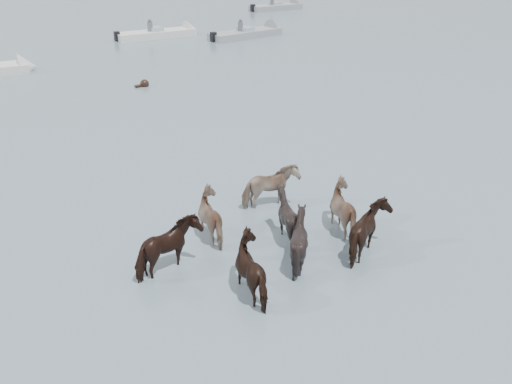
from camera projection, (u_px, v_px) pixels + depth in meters
ground at (266, 262)px, 13.40m from camera, size 400.00×400.00×0.00m
pony_herd at (280, 228)px, 13.76m from camera, size 6.38×4.63×1.41m
swimming_pony at (144, 84)px, 27.67m from camera, size 0.72×0.44×0.44m
motorboat_c at (167, 33)px, 39.69m from camera, size 6.23×1.98×1.92m
motorboat_d at (254, 33)px, 39.86m from camera, size 6.12×2.15×1.92m
motorboat_e at (283, 7)px, 52.20m from camera, size 5.57×1.79×1.92m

